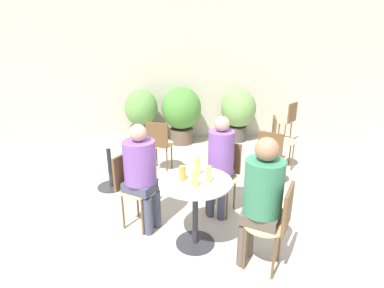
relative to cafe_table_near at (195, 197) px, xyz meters
name	(u,v)px	position (x,y,z in m)	size (l,w,h in m)	color
ground_plane	(211,240)	(0.18, 0.03, -0.56)	(20.00, 20.00, 0.00)	#B2A899
storefront_wall	(187,69)	(0.18, 3.79, 0.94)	(10.00, 0.06, 3.00)	beige
cafe_table_near	(195,197)	(0.00, 0.00, 0.00)	(0.74, 0.74, 0.75)	#2D2D33
cafe_table_far	(109,153)	(-1.12, 1.41, -0.02)	(0.67, 0.67, 0.75)	#2D2D33
bistro_chair_0	(275,219)	(0.69, -0.43, -0.02)	(0.47, 0.46, 0.87)	tan
bistro_chair_1	(224,170)	(0.43, 0.69, -0.02)	(0.46, 0.47, 0.87)	tan
bistro_chair_2	(132,183)	(-0.69, 0.43, -0.02)	(0.47, 0.46, 0.87)	tan
bistro_chair_3	(279,137)	(1.61, 1.94, -0.02)	(0.45, 0.43, 0.87)	tan
bistro_chair_4	(159,141)	(-0.40, 1.88, -0.02)	(0.44, 0.45, 0.87)	tan
bistro_chair_5	(271,153)	(1.22, 1.21, -0.02)	(0.47, 0.48, 0.87)	tan
bistro_chair_6	(287,118)	(2.22, 3.15, -0.02)	(0.47, 0.48, 0.87)	tan
seated_person_0	(261,193)	(0.56, -0.35, 0.21)	(0.44, 0.43, 1.30)	brown
seated_person_1	(220,158)	(0.35, 0.56, 0.19)	(0.38, 0.39, 1.26)	#42475B
seated_person_2	(141,169)	(-0.56, 0.35, 0.18)	(0.45, 0.44, 1.25)	#42475B
beer_glass_0	(197,167)	(0.03, 0.13, 0.28)	(0.06, 0.06, 0.19)	#DBC65B
beer_glass_1	(182,173)	(-0.13, 0.03, 0.26)	(0.07, 0.07, 0.15)	#B28433
beer_glass_2	(195,178)	(-0.02, -0.13, 0.28)	(0.07, 0.07, 0.18)	#DBC65B
beer_glass_3	(209,174)	(0.13, -0.04, 0.27)	(0.06, 0.06, 0.17)	#DBC65B
potted_plant_0	(142,114)	(-0.78, 3.38, 0.07)	(0.67, 0.67, 1.14)	#47423D
potted_plant_1	(181,112)	(0.04, 3.36, 0.12)	(0.82, 0.82, 1.18)	brown
potted_plant_2	(238,111)	(1.25, 3.42, 0.09)	(0.73, 0.73, 1.11)	#47423D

